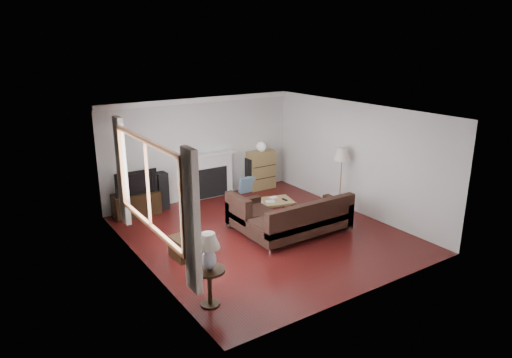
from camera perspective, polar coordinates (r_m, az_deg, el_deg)
room at (r=8.96m, az=1.06°, el=0.45°), size 5.10×5.60×2.54m
window at (r=7.63m, az=-13.39°, el=-0.65°), size 0.12×2.74×1.54m
curtain_near at (r=6.37m, az=-8.03°, el=-5.34°), size 0.10×0.35×2.10m
curtain_far at (r=9.08m, az=-16.41°, el=0.94°), size 0.10×0.35×2.10m
fireplace at (r=11.40m, az=-5.87°, el=0.46°), size 1.40×0.26×1.15m
tv_stand at (r=10.66m, az=-14.72°, el=-3.03°), size 1.02×0.46×0.51m
television at (r=10.49m, az=-14.93°, el=-0.32°), size 0.94×0.12×0.54m
speaker_left at (r=10.86m, az=-11.68°, el=-1.43°), size 0.25×0.30×0.87m
speaker_right at (r=11.94m, az=-0.68°, el=0.57°), size 0.31×0.34×0.85m
bookshelf at (r=12.06m, az=0.64°, el=1.15°), size 0.74×0.35×1.02m
globe_lamp at (r=11.91m, az=0.65°, el=4.07°), size 0.25×0.25×0.25m
sectional_sofa at (r=9.23m, az=5.68°, el=-4.90°), size 2.32×1.69×0.75m
coffee_table at (r=10.08m, az=1.50°, el=-3.88°), size 1.20×0.84×0.42m
footstool at (r=8.47m, az=-8.75°, el=-8.37°), size 0.52×0.52×0.40m
floor_lamp at (r=10.58m, az=10.53°, el=-0.09°), size 0.47×0.47×1.49m
side_table at (r=6.97m, az=-5.81°, el=-13.29°), size 0.48×0.48×0.60m
table_lamp at (r=6.70m, az=-5.96°, el=-9.02°), size 0.35×0.35×0.56m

